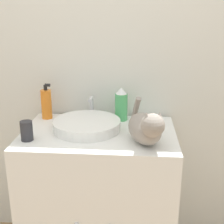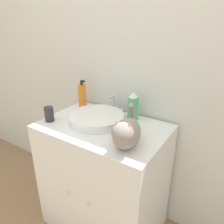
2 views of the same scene
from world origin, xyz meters
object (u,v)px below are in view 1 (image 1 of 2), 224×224
object	(u,v)px
cat	(146,127)
cup	(27,131)
soap_bottle	(46,104)
spray_bottle	(121,104)

from	to	relation	value
cat	cup	world-z (taller)	cat
soap_bottle	spray_bottle	distance (m)	0.44
cat	soap_bottle	distance (m)	0.67
cat	soap_bottle	size ratio (longest dim) A/B	1.67
cat	soap_bottle	world-z (taller)	soap_bottle
spray_bottle	cat	bearing A→B (deg)	-67.84
soap_bottle	spray_bottle	bearing A→B (deg)	0.55
soap_bottle	cup	xyz separation A→B (m)	(-0.01, -0.33, -0.04)
cat	spray_bottle	size ratio (longest dim) A/B	1.82
spray_bottle	cup	size ratio (longest dim) A/B	1.95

